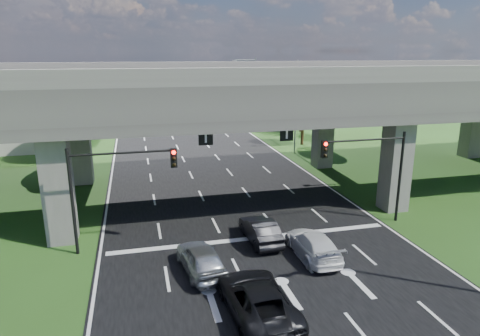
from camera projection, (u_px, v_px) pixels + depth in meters
name	position (u px, v px, depth m)	size (l,w,h in m)	color
ground	(271.00, 266.00, 22.40)	(160.00, 160.00, 0.00)	#233F14
road	(229.00, 203.00, 31.75)	(18.00, 120.00, 0.03)	black
overpass	(223.00, 93.00, 31.53)	(80.00, 15.00, 10.00)	#312F2D
signal_right	(372.00, 162.00, 26.80)	(5.76, 0.54, 6.00)	black
signal_left	(113.00, 179.00, 23.16)	(5.76, 0.54, 6.00)	black
streetlight_far	(293.00, 100.00, 45.66)	(3.38, 0.25, 10.00)	gray
streetlight_beyond	(252.00, 88.00, 60.64)	(3.38, 0.25, 10.00)	gray
tree_left_near	(56.00, 115.00, 42.21)	(4.50, 4.50, 7.80)	black
tree_left_mid	(40.00, 112.00, 49.17)	(3.91, 3.90, 6.76)	black
tree_left_far	(83.00, 95.00, 57.33)	(4.80, 4.80, 8.32)	black
tree_right_near	(304.00, 107.00, 50.45)	(4.20, 4.20, 7.28)	black
tree_right_mid	(302.00, 102.00, 58.72)	(3.91, 3.90, 6.76)	black
tree_right_far	(258.00, 92.00, 65.11)	(4.50, 4.50, 7.80)	black
car_silver	(201.00, 258.00, 21.57)	(1.78, 4.42, 1.51)	#ADB0B5
car_dark	(260.00, 230.00, 25.08)	(1.49, 4.26, 1.40)	black
car_white	(313.00, 245.00, 23.29)	(1.91, 4.70, 1.36)	silver
car_trailing	(257.00, 299.00, 18.04)	(2.51, 5.45, 1.52)	black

